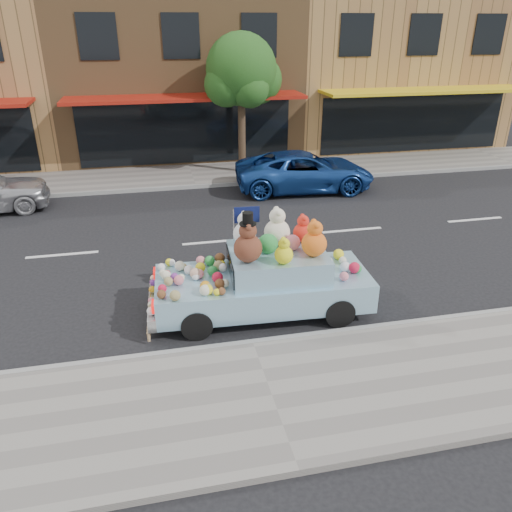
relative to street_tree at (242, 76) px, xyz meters
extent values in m
plane|color=black|center=(-2.03, -6.55, -3.69)|extent=(120.00, 120.00, 0.00)
cube|color=gray|center=(-2.03, -13.05, -3.63)|extent=(60.00, 3.00, 0.12)
cube|color=gray|center=(-2.03, -0.05, -3.63)|extent=(60.00, 3.00, 0.12)
cube|color=gray|center=(-2.03, -11.55, -3.63)|extent=(60.00, 0.12, 0.13)
cube|color=gray|center=(-2.03, -1.55, -3.63)|extent=(60.00, 0.12, 0.13)
cube|color=olive|center=(-2.03, 5.45, -0.19)|extent=(10.00, 8.00, 7.00)
cube|color=black|center=(-2.03, 1.43, -2.29)|extent=(8.50, 0.06, 2.40)
cube|color=#9B190E|center=(-2.03, 0.55, -0.79)|extent=(9.00, 1.80, 0.12)
cube|color=black|center=(-5.03, 1.43, 1.31)|extent=(1.40, 0.06, 1.60)
cube|color=black|center=(-2.03, 1.43, 1.31)|extent=(1.40, 0.06, 1.60)
cube|color=black|center=(0.97, 1.43, 1.31)|extent=(1.40, 0.06, 1.60)
cube|color=#9E7542|center=(7.97, 5.45, -0.19)|extent=(10.00, 8.00, 7.00)
cube|color=black|center=(7.97, 1.43, -2.29)|extent=(8.50, 0.06, 2.40)
cube|color=yellow|center=(7.97, 0.55, -0.79)|extent=(9.00, 1.80, 0.12)
cube|color=black|center=(4.97, 1.43, 1.31)|extent=(1.40, 0.06, 1.60)
cube|color=black|center=(7.97, 1.43, 1.31)|extent=(1.40, 0.06, 1.60)
cube|color=black|center=(10.97, 1.43, 1.31)|extent=(1.40, 0.06, 1.60)
cylinder|color=#38281C|center=(-0.03, -0.05, -2.09)|extent=(0.28, 0.28, 3.20)
sphere|color=#1F4A15|center=(-0.03, -0.05, 0.23)|extent=(2.60, 2.60, 2.60)
sphere|color=#1F4A15|center=(0.67, 0.25, -0.17)|extent=(1.80, 1.80, 1.80)
sphere|color=#1F4A15|center=(-0.63, -0.25, -0.27)|extent=(1.60, 1.60, 1.60)
sphere|color=#1F4A15|center=(0.17, -0.65, -0.37)|extent=(1.40, 1.40, 1.40)
sphere|color=#1F4A15|center=(-0.33, 0.55, -0.07)|extent=(1.60, 1.60, 1.60)
imported|color=#1C479B|center=(1.75, -2.55, -3.01)|extent=(5.05, 2.65, 1.36)
cylinder|color=black|center=(-0.21, -11.20, -3.39)|extent=(0.61, 0.23, 0.60)
cylinder|color=black|center=(-0.12, -9.65, -3.39)|extent=(0.61, 0.23, 0.60)
cylinder|color=black|center=(-3.00, -11.05, -3.39)|extent=(0.61, 0.23, 0.60)
cylinder|color=black|center=(-2.92, -9.50, -3.39)|extent=(0.61, 0.23, 0.60)
cube|color=#92C1D9|center=(-1.56, -10.35, -3.14)|extent=(4.38, 1.93, 0.60)
cube|color=#92C1D9|center=(-1.26, -10.37, -2.59)|extent=(1.98, 1.60, 0.50)
cube|color=silver|center=(-3.78, -10.23, -3.29)|extent=(0.25, 1.79, 0.26)
cube|color=red|center=(-3.76, -10.91, -2.97)|extent=(0.07, 0.28, 0.16)
cube|color=red|center=(-3.69, -9.56, -2.97)|extent=(0.07, 0.28, 0.16)
cube|color=black|center=(-2.21, -10.32, -2.59)|extent=(0.11, 1.30, 0.40)
sphere|color=#582919|center=(-1.93, -10.68, -2.07)|extent=(0.54, 0.54, 0.54)
sphere|color=#582919|center=(-1.93, -10.68, -1.72)|extent=(0.34, 0.34, 0.34)
sphere|color=#582919|center=(-1.93, -10.80, -1.61)|extent=(0.13, 0.13, 0.13)
sphere|color=#582919|center=(-1.93, -10.56, -1.61)|extent=(0.13, 0.13, 0.13)
cylinder|color=black|center=(-1.93, -10.68, -1.58)|extent=(0.32, 0.32, 0.02)
cylinder|color=black|center=(-1.93, -10.68, -1.47)|extent=(0.20, 0.20, 0.22)
sphere|color=beige|center=(-1.19, -10.02, -2.08)|extent=(0.53, 0.53, 0.53)
sphere|color=beige|center=(-1.19, -10.02, -1.73)|extent=(0.33, 0.33, 0.33)
sphere|color=beige|center=(-1.19, -10.14, -1.63)|extent=(0.13, 0.13, 0.13)
sphere|color=beige|center=(-1.19, -9.90, -1.63)|extent=(0.13, 0.13, 0.13)
sphere|color=orange|center=(-0.63, -10.70, -2.10)|extent=(0.49, 0.49, 0.49)
sphere|color=orange|center=(-0.63, -10.70, -1.78)|extent=(0.31, 0.31, 0.31)
sphere|color=orange|center=(-0.63, -10.81, -1.68)|extent=(0.12, 0.12, 0.12)
sphere|color=orange|center=(-0.63, -10.59, -1.68)|extent=(0.12, 0.12, 0.12)
sphere|color=red|center=(-0.64, -10.00, -2.14)|extent=(0.40, 0.40, 0.40)
sphere|color=red|center=(-0.64, -10.00, -1.89)|extent=(0.25, 0.25, 0.25)
sphere|color=red|center=(-0.64, -10.09, -1.81)|extent=(0.09, 0.09, 0.09)
sphere|color=red|center=(-0.64, -9.91, -1.81)|extent=(0.09, 0.09, 0.09)
sphere|color=silver|center=(-1.84, -9.89, -2.11)|extent=(0.47, 0.47, 0.47)
sphere|color=silver|center=(-1.84, -9.89, -1.80)|extent=(0.29, 0.29, 0.29)
sphere|color=silver|center=(-1.84, -9.99, -1.71)|extent=(0.11, 0.11, 0.11)
sphere|color=silver|center=(-1.84, -9.78, -1.71)|extent=(0.11, 0.11, 0.11)
sphere|color=yellow|center=(-1.29, -10.92, -2.17)|extent=(0.35, 0.35, 0.35)
sphere|color=yellow|center=(-1.29, -10.92, -1.94)|extent=(0.22, 0.22, 0.22)
sphere|color=yellow|center=(-1.29, -10.99, -1.87)|extent=(0.08, 0.08, 0.08)
sphere|color=yellow|center=(-1.29, -10.84, -1.87)|extent=(0.08, 0.08, 0.08)
sphere|color=#238135|center=(-1.46, -10.36, -2.16)|extent=(0.40, 0.40, 0.40)
sphere|color=#CB6571|center=(-0.96, -10.33, -2.19)|extent=(0.32, 0.32, 0.32)
sphere|color=beige|center=(-3.18, -9.80, -2.74)|extent=(0.21, 0.21, 0.21)
sphere|color=yellow|center=(-2.31, -9.80, -2.78)|extent=(0.13, 0.13, 0.13)
sphere|color=beige|center=(-3.53, -10.01, -2.76)|extent=(0.16, 0.16, 0.16)
sphere|color=silver|center=(-3.02, -10.00, -2.75)|extent=(0.19, 0.19, 0.19)
sphere|color=brown|center=(-2.33, -9.61, -2.73)|extent=(0.22, 0.22, 0.22)
sphere|color=yellow|center=(-3.38, -9.52, -2.77)|extent=(0.16, 0.16, 0.16)
sphere|color=olive|center=(-3.45, -10.40, -2.75)|extent=(0.18, 0.18, 0.18)
sphere|color=#CB6571|center=(-2.73, -9.61, -2.75)|extent=(0.19, 0.19, 0.19)
sphere|color=#BA1331|center=(-3.46, -10.05, -2.77)|extent=(0.15, 0.15, 0.15)
sphere|color=silver|center=(-3.55, -9.73, -2.76)|extent=(0.16, 0.16, 0.16)
sphere|color=#BA1331|center=(-3.58, -10.66, -2.76)|extent=(0.17, 0.17, 0.17)
sphere|color=brown|center=(-3.60, -10.88, -2.76)|extent=(0.17, 0.17, 0.17)
sphere|color=brown|center=(-2.50, -10.98, -2.77)|extent=(0.15, 0.15, 0.15)
sphere|color=yellow|center=(-2.78, -9.95, -2.74)|extent=(0.21, 0.21, 0.21)
sphere|color=silver|center=(-2.32, -10.04, -2.75)|extent=(0.18, 0.18, 0.18)
sphere|color=olive|center=(-3.36, -11.01, -2.74)|extent=(0.21, 0.21, 0.21)
sphere|color=silver|center=(-2.91, -10.28, -2.76)|extent=(0.16, 0.16, 0.16)
sphere|color=yellow|center=(-2.74, -10.91, -2.74)|extent=(0.20, 0.20, 0.20)
sphere|color=olive|center=(-2.40, -9.94, -2.74)|extent=(0.21, 0.21, 0.21)
sphere|color=silver|center=(-3.33, -9.54, -2.77)|extent=(0.15, 0.15, 0.15)
sphere|color=olive|center=(-3.10, -9.77, -2.77)|extent=(0.14, 0.14, 0.14)
sphere|color=#238135|center=(-2.56, -10.15, -2.74)|extent=(0.20, 0.20, 0.20)
sphere|color=#BA1331|center=(-2.50, -10.47, -2.73)|extent=(0.22, 0.22, 0.22)
sphere|color=brown|center=(-2.49, -10.72, -2.74)|extent=(0.20, 0.20, 0.20)
sphere|color=beige|center=(-3.48, -10.16, -2.74)|extent=(0.20, 0.20, 0.20)
sphere|color=beige|center=(-2.39, -10.70, -2.76)|extent=(0.16, 0.16, 0.16)
sphere|color=#6C2A80|center=(-3.32, -10.21, -2.76)|extent=(0.16, 0.16, 0.16)
sphere|color=beige|center=(-3.19, -10.26, -2.77)|extent=(0.14, 0.14, 0.14)
sphere|color=olive|center=(-2.74, -10.79, -2.75)|extent=(0.18, 0.18, 0.18)
sphere|color=#CB6571|center=(-2.83, -10.21, -2.75)|extent=(0.19, 0.19, 0.19)
sphere|color=yellow|center=(-2.59, -10.98, -2.78)|extent=(0.13, 0.13, 0.13)
sphere|color=beige|center=(-2.80, -10.93, -2.74)|extent=(0.21, 0.21, 0.21)
sphere|color=orange|center=(-2.78, -10.77, -2.74)|extent=(0.21, 0.21, 0.21)
sphere|color=#238135|center=(-2.55, -9.69, -2.74)|extent=(0.21, 0.21, 0.21)
sphere|color=#CB6571|center=(-3.25, -10.41, -2.74)|extent=(0.20, 0.20, 0.20)
sphere|color=#D8A88C|center=(-2.91, -10.23, -2.72)|extent=(0.22, 0.22, 0.22)
sphere|color=olive|center=(-3.80, -10.70, -3.10)|extent=(0.13, 0.13, 0.13)
sphere|color=orange|center=(-3.77, -10.05, -3.09)|extent=(0.15, 0.15, 0.15)
sphere|color=beige|center=(-3.74, -9.52, -3.10)|extent=(0.13, 0.13, 0.13)
sphere|color=yellow|center=(-3.79, -10.44, -3.10)|extent=(0.12, 0.12, 0.12)
sphere|color=olive|center=(-3.77, -10.05, -3.09)|extent=(0.14, 0.14, 0.14)
sphere|color=beige|center=(-3.80, -10.65, -3.09)|extent=(0.15, 0.15, 0.15)
sphere|color=#CB6571|center=(-3.79, -10.49, -3.10)|extent=(0.13, 0.13, 0.13)
sphere|color=silver|center=(-3.81, -10.89, -3.08)|extent=(0.17, 0.17, 0.17)
sphere|color=#CB6571|center=(-3.79, -10.50, -3.09)|extent=(0.15, 0.15, 0.15)
sphere|color=#6C2A80|center=(-3.75, -9.73, -3.10)|extent=(0.13, 0.13, 0.13)
sphere|color=beige|center=(0.20, -10.21, -2.76)|extent=(0.16, 0.16, 0.16)
sphere|color=orange|center=(-0.15, -9.77, -2.76)|extent=(0.17, 0.17, 0.17)
sphere|color=yellow|center=(0.19, -9.98, -2.73)|extent=(0.23, 0.23, 0.23)
sphere|color=#BA1331|center=(0.28, -10.65, -2.73)|extent=(0.23, 0.23, 0.23)
sphere|color=silver|center=(0.12, -10.55, -2.74)|extent=(0.21, 0.21, 0.21)
sphere|color=#CB6571|center=(-0.05, -10.93, -2.75)|extent=(0.19, 0.19, 0.19)
sphere|color=silver|center=(-0.10, -10.19, -2.76)|extent=(0.17, 0.17, 0.17)
sphere|color=#238135|center=(0.34, -10.66, -2.75)|extent=(0.18, 0.18, 0.18)
cylinder|color=#997A54|center=(-3.90, -11.08, -3.53)|extent=(0.06, 0.06, 0.17)
sphere|color=#997A54|center=(-3.90, -11.08, -3.43)|extent=(0.07, 0.07, 0.07)
cylinder|color=#997A54|center=(-3.90, -10.98, -3.53)|extent=(0.06, 0.06, 0.17)
sphere|color=#997A54|center=(-3.90, -10.98, -3.43)|extent=(0.07, 0.07, 0.07)
cylinder|color=#997A54|center=(-3.89, -10.89, -3.53)|extent=(0.06, 0.06, 0.17)
sphere|color=#997A54|center=(-3.89, -10.89, -3.43)|extent=(0.07, 0.07, 0.07)
cylinder|color=#997A54|center=(-3.89, -10.79, -3.53)|extent=(0.06, 0.06, 0.17)
sphere|color=#997A54|center=(-3.89, -10.79, -3.43)|extent=(0.07, 0.07, 0.07)
cylinder|color=#997A54|center=(-3.88, -10.70, -3.53)|extent=(0.06, 0.06, 0.17)
sphere|color=#997A54|center=(-3.88, -10.70, -3.43)|extent=(0.07, 0.07, 0.07)
cylinder|color=#997A54|center=(-3.88, -10.60, -3.53)|extent=(0.06, 0.06, 0.17)
sphere|color=#997A54|center=(-3.88, -10.60, -3.43)|extent=(0.07, 0.07, 0.07)
cylinder|color=#997A54|center=(-3.87, -10.51, -3.53)|extent=(0.06, 0.06, 0.17)
sphere|color=#997A54|center=(-3.87, -10.51, -3.43)|extent=(0.07, 0.07, 0.07)
cylinder|color=#997A54|center=(-3.87, -10.42, -3.53)|extent=(0.06, 0.06, 0.17)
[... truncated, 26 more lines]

